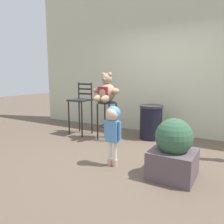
{
  "coord_description": "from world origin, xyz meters",
  "views": [
    {
      "loc": [
        1.54,
        -3.15,
        1.34
      ],
      "look_at": [
        -0.5,
        0.28,
        0.69
      ],
      "focal_mm": 35.72,
      "sensor_mm": 36.0,
      "label": 1
    }
  ],
  "objects_px": {
    "bar_stool_with_teddy": "(107,113)",
    "trash_bin": "(151,122)",
    "teddy_bear": "(106,91)",
    "planter_with_shrub": "(173,151)",
    "bar_chair_empty": "(81,103)",
    "child_walking": "(113,123)"
  },
  "relations": [
    {
      "from": "teddy_bear",
      "to": "bar_chair_empty",
      "type": "distance_m",
      "value": 0.81
    },
    {
      "from": "bar_chair_empty",
      "to": "planter_with_shrub",
      "type": "xyz_separation_m",
      "value": [
        2.46,
        -1.16,
        -0.35
      ]
    },
    {
      "from": "teddy_bear",
      "to": "planter_with_shrub",
      "type": "xyz_separation_m",
      "value": [
        1.71,
        -1.07,
        -0.66
      ]
    },
    {
      "from": "bar_stool_with_teddy",
      "to": "bar_chair_empty",
      "type": "height_order",
      "value": "bar_chair_empty"
    },
    {
      "from": "bar_stool_with_teddy",
      "to": "child_walking",
      "type": "xyz_separation_m",
      "value": [
        0.83,
        -1.17,
        0.08
      ]
    },
    {
      "from": "bar_stool_with_teddy",
      "to": "trash_bin",
      "type": "bearing_deg",
      "value": 33.27
    },
    {
      "from": "trash_bin",
      "to": "bar_stool_with_teddy",
      "type": "bearing_deg",
      "value": -146.73
    },
    {
      "from": "bar_stool_with_teddy",
      "to": "trash_bin",
      "type": "relative_size",
      "value": 1.12
    },
    {
      "from": "trash_bin",
      "to": "teddy_bear",
      "type": "bearing_deg",
      "value": -145.19
    },
    {
      "from": "bar_chair_empty",
      "to": "planter_with_shrub",
      "type": "distance_m",
      "value": 2.74
    },
    {
      "from": "child_walking",
      "to": "bar_chair_empty",
      "type": "height_order",
      "value": "bar_chair_empty"
    },
    {
      "from": "child_walking",
      "to": "trash_bin",
      "type": "xyz_separation_m",
      "value": [
        -0.04,
        1.69,
        -0.29
      ]
    },
    {
      "from": "bar_stool_with_teddy",
      "to": "bar_chair_empty",
      "type": "relative_size",
      "value": 0.68
    },
    {
      "from": "child_walking",
      "to": "teddy_bear",
      "type": "bearing_deg",
      "value": -6.25
    },
    {
      "from": "bar_stool_with_teddy",
      "to": "child_walking",
      "type": "relative_size",
      "value": 0.9
    },
    {
      "from": "bar_stool_with_teddy",
      "to": "planter_with_shrub",
      "type": "xyz_separation_m",
      "value": [
        1.71,
        -1.1,
        -0.21
      ]
    },
    {
      "from": "child_walking",
      "to": "bar_chair_empty",
      "type": "xyz_separation_m",
      "value": [
        -1.57,
        1.23,
        0.06
      ]
    },
    {
      "from": "trash_bin",
      "to": "planter_with_shrub",
      "type": "height_order",
      "value": "planter_with_shrub"
    },
    {
      "from": "bar_stool_with_teddy",
      "to": "trash_bin",
      "type": "height_order",
      "value": "bar_stool_with_teddy"
    },
    {
      "from": "child_walking",
      "to": "bar_stool_with_teddy",
      "type": "bearing_deg",
      "value": -6.97
    },
    {
      "from": "trash_bin",
      "to": "planter_with_shrub",
      "type": "bearing_deg",
      "value": -60.16
    },
    {
      "from": "teddy_bear",
      "to": "child_walking",
      "type": "xyz_separation_m",
      "value": [
        0.83,
        -1.14,
        -0.37
      ]
    }
  ]
}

